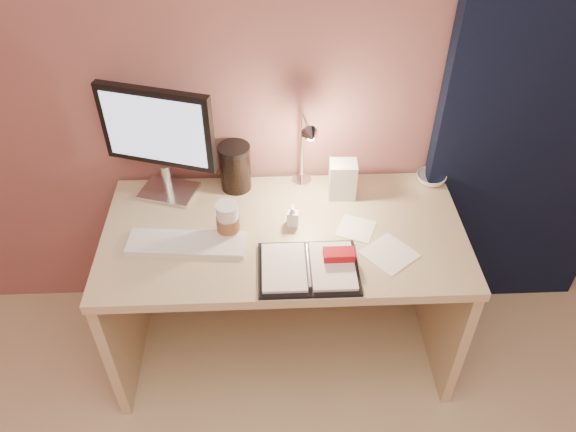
{
  "coord_description": "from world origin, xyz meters",
  "views": [
    {
      "loc": [
        -0.05,
        -0.21,
        2.2
      ],
      "look_at": [
        0.01,
        1.33,
        0.85
      ],
      "focal_mm": 35.0,
      "sensor_mm": 36.0,
      "label": 1
    }
  ],
  "objects_px": {
    "desk": "(284,259)",
    "product_box": "(343,180)",
    "coffee_cup": "(228,221)",
    "desk_lamp": "(301,151)",
    "planner": "(311,267)",
    "monitor": "(159,134)",
    "bowl": "(431,178)",
    "keyboard": "(187,243)",
    "lotion_bottle": "(293,215)",
    "dark_jar": "(235,169)"
  },
  "relations": [
    {
      "from": "coffee_cup",
      "to": "lotion_bottle",
      "type": "height_order",
      "value": "coffee_cup"
    },
    {
      "from": "desk",
      "to": "desk_lamp",
      "type": "distance_m",
      "value": 0.48
    },
    {
      "from": "planner",
      "to": "lotion_bottle",
      "type": "xyz_separation_m",
      "value": [
        -0.05,
        0.24,
        0.03
      ]
    },
    {
      "from": "planner",
      "to": "dark_jar",
      "type": "height_order",
      "value": "dark_jar"
    },
    {
      "from": "monitor",
      "to": "bowl",
      "type": "height_order",
      "value": "monitor"
    },
    {
      "from": "desk",
      "to": "product_box",
      "type": "relative_size",
      "value": 8.6
    },
    {
      "from": "desk",
      "to": "lotion_bottle",
      "type": "relative_size",
      "value": 14.61
    },
    {
      "from": "monitor",
      "to": "dark_jar",
      "type": "height_order",
      "value": "monitor"
    },
    {
      "from": "coffee_cup",
      "to": "product_box",
      "type": "relative_size",
      "value": 0.88
    },
    {
      "from": "desk_lamp",
      "to": "desk",
      "type": "bearing_deg",
      "value": -125.14
    },
    {
      "from": "monitor",
      "to": "planner",
      "type": "bearing_deg",
      "value": -21.87
    },
    {
      "from": "monitor",
      "to": "lotion_bottle",
      "type": "height_order",
      "value": "monitor"
    },
    {
      "from": "keyboard",
      "to": "planner",
      "type": "relative_size",
      "value": 1.24
    },
    {
      "from": "planner",
      "to": "desk_lamp",
      "type": "bearing_deg",
      "value": 91.97
    },
    {
      "from": "desk",
      "to": "planner",
      "type": "distance_m",
      "value": 0.38
    },
    {
      "from": "keyboard",
      "to": "product_box",
      "type": "bearing_deg",
      "value": 29.03
    },
    {
      "from": "bowl",
      "to": "lotion_bottle",
      "type": "height_order",
      "value": "lotion_bottle"
    },
    {
      "from": "product_box",
      "to": "monitor",
      "type": "bearing_deg",
      "value": 179.17
    },
    {
      "from": "planner",
      "to": "lotion_bottle",
      "type": "distance_m",
      "value": 0.25
    },
    {
      "from": "monitor",
      "to": "product_box",
      "type": "bearing_deg",
      "value": 14.18
    },
    {
      "from": "desk",
      "to": "planner",
      "type": "xyz_separation_m",
      "value": [
        0.09,
        -0.28,
        0.24
      ]
    },
    {
      "from": "keyboard",
      "to": "lotion_bottle",
      "type": "xyz_separation_m",
      "value": [
        0.4,
        0.1,
        0.04
      ]
    },
    {
      "from": "coffee_cup",
      "to": "desk_lamp",
      "type": "xyz_separation_m",
      "value": [
        0.28,
        0.23,
        0.15
      ]
    },
    {
      "from": "keyboard",
      "to": "monitor",
      "type": "bearing_deg",
      "value": 112.91
    },
    {
      "from": "bowl",
      "to": "dark_jar",
      "type": "xyz_separation_m",
      "value": [
        -0.83,
        0.0,
        0.07
      ]
    },
    {
      "from": "product_box",
      "to": "dark_jar",
      "type": "bearing_deg",
      "value": 172.93
    },
    {
      "from": "lotion_bottle",
      "to": "product_box",
      "type": "distance_m",
      "value": 0.27
    },
    {
      "from": "planner",
      "to": "coffee_cup",
      "type": "bearing_deg",
      "value": 146.17
    },
    {
      "from": "lotion_bottle",
      "to": "desk_lamp",
      "type": "relative_size",
      "value": 0.27
    },
    {
      "from": "desk",
      "to": "bowl",
      "type": "bearing_deg",
      "value": 18.18
    },
    {
      "from": "keyboard",
      "to": "desk_lamp",
      "type": "relative_size",
      "value": 1.26
    },
    {
      "from": "planner",
      "to": "coffee_cup",
      "type": "relative_size",
      "value": 2.49
    },
    {
      "from": "coffee_cup",
      "to": "bowl",
      "type": "height_order",
      "value": "coffee_cup"
    },
    {
      "from": "coffee_cup",
      "to": "desk_lamp",
      "type": "bearing_deg",
      "value": 38.56
    },
    {
      "from": "keyboard",
      "to": "product_box",
      "type": "relative_size",
      "value": 2.72
    },
    {
      "from": "lotion_bottle",
      "to": "dark_jar",
      "type": "xyz_separation_m",
      "value": [
        -0.23,
        0.25,
        0.04
      ]
    },
    {
      "from": "bowl",
      "to": "keyboard",
      "type": "bearing_deg",
      "value": -161.02
    },
    {
      "from": "keyboard",
      "to": "dark_jar",
      "type": "xyz_separation_m",
      "value": [
        0.18,
        0.35,
        0.08
      ]
    },
    {
      "from": "lotion_bottle",
      "to": "desk_lamp",
      "type": "distance_m",
      "value": 0.25
    },
    {
      "from": "desk",
      "to": "desk_lamp",
      "type": "xyz_separation_m",
      "value": [
        0.07,
        0.15,
        0.45
      ]
    },
    {
      "from": "desk",
      "to": "coffee_cup",
      "type": "distance_m",
      "value": 0.37
    },
    {
      "from": "desk",
      "to": "planner",
      "type": "relative_size",
      "value": 3.91
    },
    {
      "from": "keyboard",
      "to": "coffee_cup",
      "type": "xyz_separation_m",
      "value": [
        0.16,
        0.06,
        0.06
      ]
    },
    {
      "from": "coffee_cup",
      "to": "keyboard",
      "type": "bearing_deg",
      "value": -160.37
    },
    {
      "from": "bowl",
      "to": "product_box",
      "type": "xyz_separation_m",
      "value": [
        -0.39,
        -0.07,
        0.06
      ]
    },
    {
      "from": "monitor",
      "to": "bowl",
      "type": "xyz_separation_m",
      "value": [
        1.11,
        0.03,
        -0.27
      ]
    },
    {
      "from": "coffee_cup",
      "to": "product_box",
      "type": "xyz_separation_m",
      "value": [
        0.46,
        0.22,
        0.01
      ]
    },
    {
      "from": "monitor",
      "to": "desk_lamp",
      "type": "distance_m",
      "value": 0.55
    },
    {
      "from": "monitor",
      "to": "keyboard",
      "type": "xyz_separation_m",
      "value": [
        0.1,
        -0.32,
        -0.28
      ]
    },
    {
      "from": "monitor",
      "to": "lotion_bottle",
      "type": "distance_m",
      "value": 0.6
    }
  ]
}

